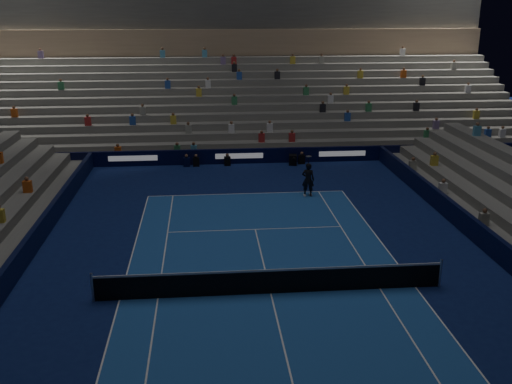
% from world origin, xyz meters
% --- Properties ---
extents(ground, '(90.00, 90.00, 0.00)m').
position_xyz_m(ground, '(0.00, 0.00, 0.00)').
color(ground, '#0D194E').
rests_on(ground, ground).
extents(court_surface, '(10.97, 23.77, 0.01)m').
position_xyz_m(court_surface, '(0.00, 0.00, 0.01)').
color(court_surface, '#1C4D9C').
rests_on(court_surface, ground).
extents(sponsor_barrier_far, '(44.00, 0.25, 1.00)m').
position_xyz_m(sponsor_barrier_far, '(0.00, 18.50, 0.50)').
color(sponsor_barrier_far, black).
rests_on(sponsor_barrier_far, ground).
extents(grandstand_main, '(44.00, 15.20, 11.20)m').
position_xyz_m(grandstand_main, '(0.00, 27.90, 3.38)').
color(grandstand_main, slate).
rests_on(grandstand_main, ground).
extents(tennis_net, '(12.90, 0.10, 1.10)m').
position_xyz_m(tennis_net, '(0.00, 0.00, 0.50)').
color(tennis_net, '#B2B2B7').
rests_on(tennis_net, ground).
extents(tennis_player, '(0.79, 0.63, 1.90)m').
position_xyz_m(tennis_player, '(3.36, 11.19, 0.95)').
color(tennis_player, black).
rests_on(tennis_player, ground).
extents(broadcast_camera, '(0.59, 1.01, 0.67)m').
position_xyz_m(broadcast_camera, '(3.53, 17.81, 0.35)').
color(broadcast_camera, black).
rests_on(broadcast_camera, ground).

